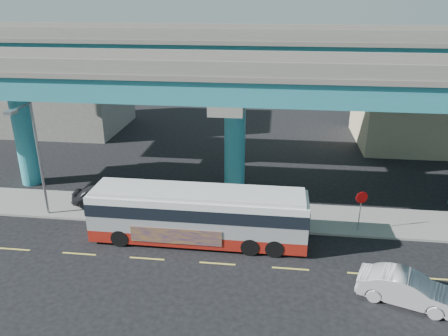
# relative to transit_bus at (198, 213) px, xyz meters

# --- Properties ---
(ground) EXTENTS (120.00, 120.00, 0.00)m
(ground) POSITION_rel_transit_bus_xyz_m (1.45, -2.04, -1.80)
(ground) COLOR black
(ground) RESTS_ON ground
(sidewalk) EXTENTS (70.00, 4.00, 0.15)m
(sidewalk) POSITION_rel_transit_bus_xyz_m (1.45, 3.46, -1.73)
(sidewalk) COLOR gray
(sidewalk) RESTS_ON ground
(lane_markings) EXTENTS (58.00, 0.12, 0.01)m
(lane_markings) POSITION_rel_transit_bus_xyz_m (1.45, -2.34, -1.80)
(lane_markings) COLOR #D8C64C
(lane_markings) RESTS_ON ground
(viaduct) EXTENTS (52.00, 12.40, 11.70)m
(viaduct) POSITION_rel_transit_bus_xyz_m (1.45, 7.07, 7.34)
(viaduct) COLOR teal
(viaduct) RESTS_ON ground
(building_beige) EXTENTS (14.00, 10.23, 7.00)m
(building_beige) POSITION_rel_transit_bus_xyz_m (19.45, 20.95, 1.70)
(building_beige) COLOR tan
(building_beige) RESTS_ON ground
(building_concrete) EXTENTS (12.00, 10.00, 9.00)m
(building_concrete) POSITION_rel_transit_bus_xyz_m (-18.55, 21.96, 2.70)
(building_concrete) COLOR gray
(building_concrete) RESTS_ON ground
(transit_bus) EXTENTS (12.84, 2.81, 3.29)m
(transit_bus) POSITION_rel_transit_bus_xyz_m (0.00, 0.00, 0.00)
(transit_bus) COLOR maroon
(transit_bus) RESTS_ON ground
(sedan) EXTENTS (4.48, 5.60, 1.52)m
(sedan) POSITION_rel_transit_bus_xyz_m (10.89, -4.42, -1.05)
(sedan) COLOR #A7A6AB
(sedan) RESTS_ON ground
(parked_car) EXTENTS (2.14, 4.26, 1.38)m
(parked_car) POSITION_rel_transit_bus_xyz_m (-7.42, 3.59, -0.96)
(parked_car) COLOR #29292E
(parked_car) RESTS_ON sidewalk
(street_lamp) EXTENTS (0.50, 2.52, 7.74)m
(street_lamp) POSITION_rel_transit_bus_xyz_m (-10.63, 1.40, 3.37)
(street_lamp) COLOR gray
(street_lamp) RESTS_ON sidewalk
(stop_sign) EXTENTS (0.77, 0.25, 2.64)m
(stop_sign) POSITION_rel_transit_bus_xyz_m (9.67, 2.14, 0.26)
(stop_sign) COLOR gray
(stop_sign) RESTS_ON sidewalk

